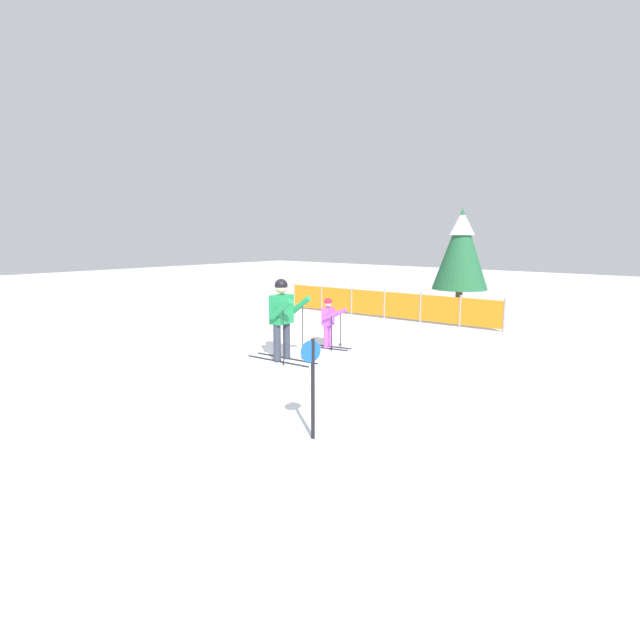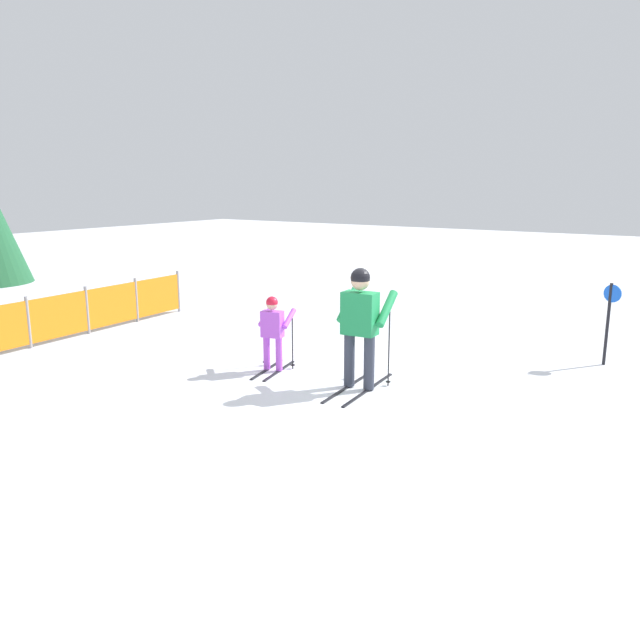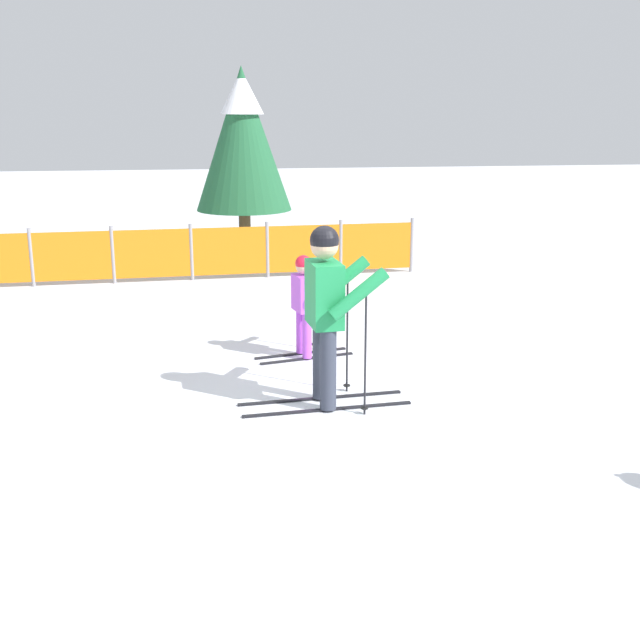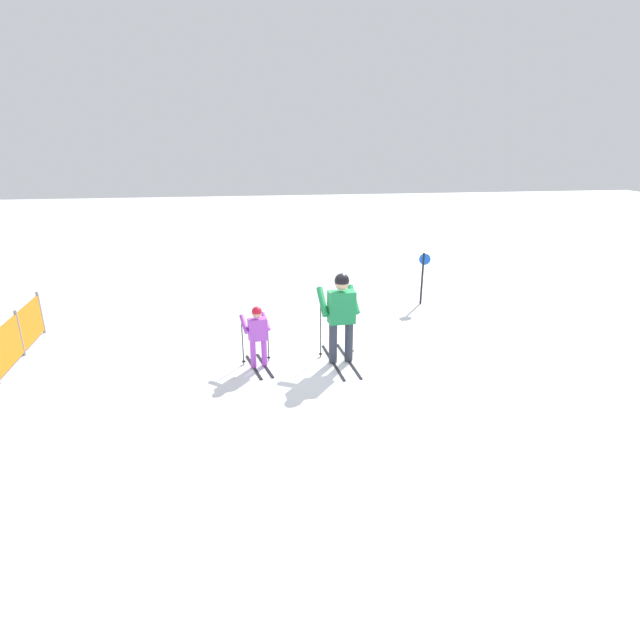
% 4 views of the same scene
% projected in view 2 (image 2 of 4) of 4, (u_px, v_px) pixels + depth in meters
% --- Properties ---
extents(ground_plane, '(60.00, 60.00, 0.00)m').
position_uv_depth(ground_plane, '(368.00, 385.00, 8.98)').
color(ground_plane, white).
extents(skier_adult, '(1.64, 0.76, 1.72)m').
position_uv_depth(skier_adult, '(361.00, 317.00, 8.62)').
color(skier_adult, black).
rests_on(skier_adult, ground_plane).
extents(skier_child, '(1.13, 0.57, 1.17)m').
position_uv_depth(skier_child, '(273.00, 327.00, 9.51)').
color(skier_child, black).
rests_on(skier_child, ground_plane).
extents(safety_fence, '(7.49, 0.40, 0.92)m').
position_uv_depth(safety_fence, '(28.00, 323.00, 10.86)').
color(safety_fence, gray).
rests_on(safety_fence, ground_plane).
extents(trail_marker, '(0.10, 0.27, 1.32)m').
position_uv_depth(trail_marker, '(609.00, 315.00, 9.78)').
color(trail_marker, black).
rests_on(trail_marker, ground_plane).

